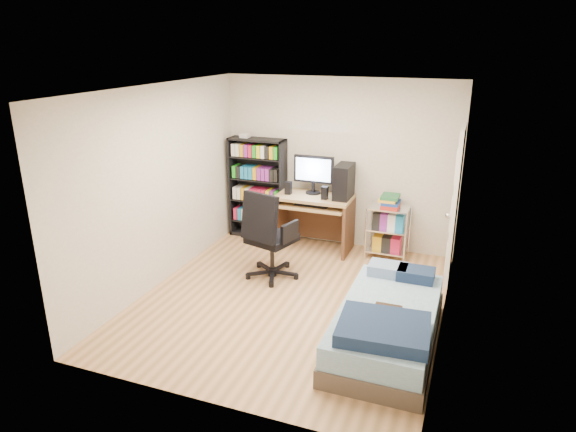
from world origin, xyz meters
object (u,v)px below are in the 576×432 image
at_px(media_shelf, 258,187).
at_px(computer_desk, 323,201).
at_px(office_chair, 270,250).
at_px(bed, 387,324).

xyz_separation_m(media_shelf, computer_desk, (1.10, -0.14, -0.06)).
height_order(computer_desk, office_chair, computer_desk).
distance_m(media_shelf, office_chair, 1.60).
height_order(media_shelf, bed, media_shelf).
xyz_separation_m(office_chair, bed, (1.74, -1.06, -0.14)).
bearing_deg(computer_desk, media_shelf, 172.57).
distance_m(computer_desk, bed, 2.70).
height_order(media_shelf, computer_desk, media_shelf).
bearing_deg(media_shelf, office_chair, -60.69).
bearing_deg(office_chair, bed, -15.28).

